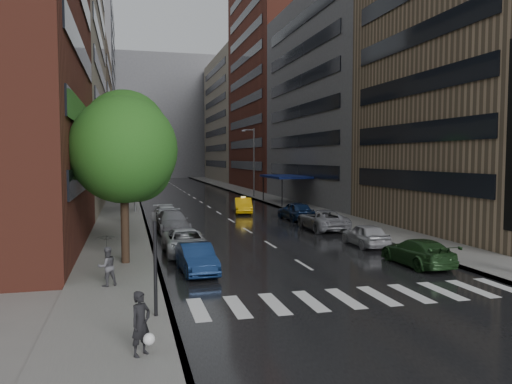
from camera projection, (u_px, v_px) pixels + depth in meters
ground at (336, 285)px, 20.99m from camera, size 220.00×220.00×0.00m
road at (191, 196)px, 69.29m from camera, size 14.00×140.00×0.01m
sidewalk_left at (124, 197)px, 67.05m from camera, size 4.00×140.00×0.15m
sidewalk_right at (253, 194)px, 71.52m from camera, size 4.00×140.00×0.15m
crosswalk at (362, 297)px, 19.10m from camera, size 13.15×2.80×0.01m
buildings_left at (80, 85)px, 72.94m from camera, size 8.00×108.00×38.00m
buildings_right at (280, 96)px, 78.44m from camera, size 8.05×109.10×36.00m
building_far at (159, 118)px, 133.87m from camera, size 40.00×14.00×32.00m
tree_near at (124, 150)px, 24.27m from camera, size 5.24×5.24×8.35m
tree_mid at (125, 133)px, 38.61m from camera, size 6.62×6.62×10.55m
tree_far at (126, 155)px, 51.14m from camera, size 5.15×5.15×8.21m
taxi at (243, 206)px, 47.69m from camera, size 2.30×4.68×1.48m
parked_cars_left at (177, 229)px, 32.51m from camera, size 2.38×22.74×1.53m
parked_cars_right at (335, 224)px, 34.48m from camera, size 2.61×23.21×1.59m
ped_bag_walker at (141, 324)px, 13.08m from camera, size 0.74×0.72×1.71m
ped_black_umbrella at (107, 256)px, 20.11m from camera, size 0.96×0.98×2.09m
traffic_light at (155, 253)px, 16.25m from camera, size 0.18×0.15×3.45m
street_lamp_left at (135, 162)px, 47.71m from camera, size 1.74×0.22×9.00m
street_lamp_right at (253, 161)px, 66.04m from camera, size 1.74×0.22×9.00m
awning at (285, 177)px, 56.81m from camera, size 4.00×8.00×3.12m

